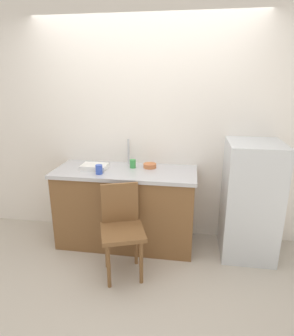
{
  "coord_description": "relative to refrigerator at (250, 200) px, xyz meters",
  "views": [
    {
      "loc": [
        0.53,
        -2.3,
        1.86
      ],
      "look_at": [
        0.07,
        0.6,
        0.94
      ],
      "focal_mm": 30.96,
      "sensor_mm": 36.0,
      "label": 1
    }
  ],
  "objects": [
    {
      "name": "cup_blue",
      "position": [
        -1.58,
        -0.18,
        0.32
      ],
      "size": [
        0.07,
        0.07,
        0.1
      ],
      "primitive_type": "cylinder",
      "color": "blue",
      "rests_on": "countertop"
    },
    {
      "name": "back_wall",
      "position": [
        -1.17,
        0.35,
        0.73
      ],
      "size": [
        4.8,
        0.1,
        2.69
      ],
      "primitive_type": "cube",
      "color": "white",
      "rests_on": "ground_plane"
    },
    {
      "name": "dish_tray",
      "position": [
        -1.69,
        -0.01,
        0.29
      ],
      "size": [
        0.28,
        0.2,
        0.05
      ],
      "primitive_type": "cube",
      "color": "white",
      "rests_on": "countertop"
    },
    {
      "name": "terracotta_bowl",
      "position": [
        -1.09,
        0.12,
        0.29
      ],
      "size": [
        0.14,
        0.14,
        0.05
      ],
      "primitive_type": "cylinder",
      "color": "#C67042",
      "rests_on": "countertop"
    },
    {
      "name": "cup_green",
      "position": [
        -1.28,
        0.09,
        0.31
      ],
      "size": [
        0.07,
        0.07,
        0.09
      ],
      "primitive_type": "cylinder",
      "color": "green",
      "rests_on": "countertop"
    },
    {
      "name": "chair",
      "position": [
        -1.26,
        -0.54,
        -0.12
      ],
      "size": [
        0.51,
        0.51,
        0.89
      ],
      "rotation": [
        0.0,
        0.0,
        0.35
      ],
      "color": "brown",
      "rests_on": "ground_plane"
    },
    {
      "name": "faucet",
      "position": [
        -1.36,
        0.25,
        0.41
      ],
      "size": [
        0.02,
        0.02,
        0.29
      ],
      "primitive_type": "cylinder",
      "color": "#B7B7BC",
      "rests_on": "countertop"
    },
    {
      "name": "refrigerator",
      "position": [
        0.0,
        0.0,
        0.0
      ],
      "size": [
        0.55,
        0.6,
        1.24
      ],
      "primitive_type": "cube",
      "color": "silver",
      "rests_on": "ground_plane"
    },
    {
      "name": "countertop",
      "position": [
        -1.34,
        -0.0,
        0.25
      ],
      "size": [
        1.56,
        0.64,
        0.04
      ],
      "primitive_type": "cube",
      "color": "#B7B7BC",
      "rests_on": "cabinet_base"
    },
    {
      "name": "cabinet_base",
      "position": [
        -1.34,
        -0.0,
        -0.2
      ],
      "size": [
        1.52,
        0.6,
        0.85
      ],
      "primitive_type": "cube",
      "color": "brown",
      "rests_on": "ground_plane"
    },
    {
      "name": "ground_plane",
      "position": [
        -1.17,
        -0.65,
        -0.62
      ],
      "size": [
        8.0,
        8.0,
        0.0
      ],
      "primitive_type": "plane",
      "color": "#BCB2A3"
    }
  ]
}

